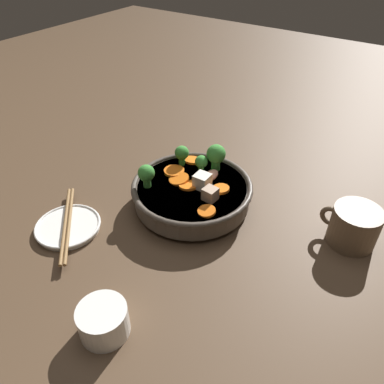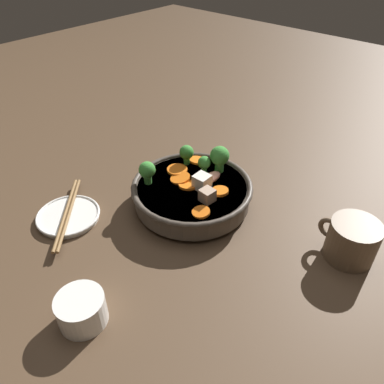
% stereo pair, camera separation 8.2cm
% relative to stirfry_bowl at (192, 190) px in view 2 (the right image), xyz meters
% --- Properties ---
extents(ground_plane, '(3.00, 3.00, 0.00)m').
position_rel_stirfry_bowl_xyz_m(ground_plane, '(-0.00, 0.00, -0.04)').
color(ground_plane, '#4C3826').
extents(stirfry_bowl, '(0.26, 0.26, 0.12)m').
position_rel_stirfry_bowl_xyz_m(stirfry_bowl, '(0.00, 0.00, 0.00)').
color(stirfry_bowl, '#51473D').
rests_on(stirfry_bowl, ground_plane).
extents(side_saucer, '(0.13, 0.13, 0.01)m').
position_rel_stirfry_bowl_xyz_m(side_saucer, '(0.17, 0.21, -0.03)').
color(side_saucer, white).
rests_on(side_saucer, ground_plane).
extents(tea_cup, '(0.08, 0.08, 0.05)m').
position_rel_stirfry_bowl_xyz_m(tea_cup, '(-0.06, 0.34, -0.01)').
color(tea_cup, white).
rests_on(tea_cup, ground_plane).
extents(dark_mug, '(0.12, 0.09, 0.08)m').
position_rel_stirfry_bowl_xyz_m(dark_mug, '(-0.33, -0.08, 0.00)').
color(dark_mug, brown).
rests_on(dark_mug, ground_plane).
extents(chopsticks_pair, '(0.17, 0.17, 0.01)m').
position_rel_stirfry_bowl_xyz_m(chopsticks_pair, '(0.17, 0.21, -0.02)').
color(chopsticks_pair, olive).
rests_on(chopsticks_pair, side_saucer).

